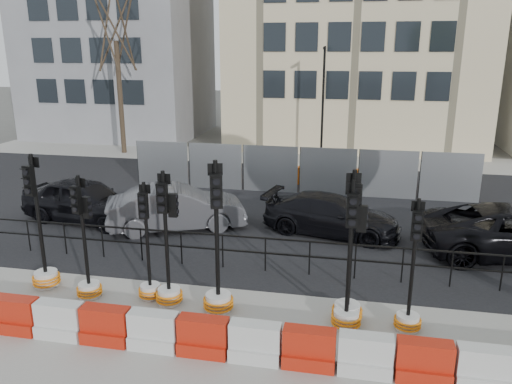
% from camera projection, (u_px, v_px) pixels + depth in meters
% --- Properties ---
extents(ground, '(120.00, 120.00, 0.00)m').
position_uv_depth(ground, '(257.00, 292.00, 12.55)').
color(ground, '#51514C').
rests_on(ground, ground).
extents(sidewalk_near, '(40.00, 6.00, 0.02)m').
position_uv_depth(sidewalk_near, '(227.00, 362.00, 9.73)').
color(sidewalk_near, gray).
rests_on(sidewalk_near, ground).
extents(road, '(40.00, 14.00, 0.03)m').
position_uv_depth(road, '(292.00, 207.00, 19.14)').
color(road, black).
rests_on(road, ground).
extents(sidewalk_far, '(40.00, 4.00, 0.02)m').
position_uv_depth(sidewalk_far, '(313.00, 159.00, 27.62)').
color(sidewalk_far, gray).
rests_on(sidewalk_far, ground).
extents(building_grey, '(11.00, 9.06, 14.00)m').
position_uv_depth(building_grey, '(118.00, 31.00, 33.96)').
color(building_grey, gray).
rests_on(building_grey, ground).
extents(kerb_railing, '(18.00, 0.04, 1.00)m').
position_uv_depth(kerb_railing, '(265.00, 248.00, 13.49)').
color(kerb_railing, black).
rests_on(kerb_railing, ground).
extents(heras_fencing, '(14.33, 1.72, 2.00)m').
position_uv_depth(heras_fencing, '(314.00, 174.00, 21.56)').
color(heras_fencing, '#94979C').
rests_on(heras_fencing, ground).
extents(lamp_post_far, '(0.12, 0.56, 6.00)m').
position_uv_depth(lamp_post_far, '(323.00, 102.00, 25.68)').
color(lamp_post_far, black).
rests_on(lamp_post_far, ground).
extents(tree_bare_far, '(2.00, 2.00, 9.00)m').
position_uv_depth(tree_bare_far, '(116.00, 34.00, 27.38)').
color(tree_bare_far, '#473828').
rests_on(tree_bare_far, ground).
extents(barrier_row, '(14.65, 0.50, 0.80)m').
position_uv_depth(barrier_row, '(229.00, 340.00, 9.82)').
color(barrier_row, red).
rests_on(barrier_row, ground).
extents(traffic_signal_a, '(0.69, 0.69, 3.48)m').
position_uv_depth(traffic_signal_a, '(44.00, 261.00, 12.62)').
color(traffic_signal_a, white).
rests_on(traffic_signal_a, ground).
extents(traffic_signal_b, '(0.61, 0.61, 3.10)m').
position_uv_depth(traffic_signal_b, '(87.00, 270.00, 12.07)').
color(traffic_signal_b, white).
rests_on(traffic_signal_b, ground).
extents(traffic_signal_c, '(0.58, 0.58, 2.95)m').
position_uv_depth(traffic_signal_c, '(149.00, 276.00, 12.06)').
color(traffic_signal_c, white).
rests_on(traffic_signal_c, ground).
extents(traffic_signal_d, '(0.65, 0.65, 3.28)m').
position_uv_depth(traffic_signal_d, '(168.00, 274.00, 11.75)').
color(traffic_signal_d, white).
rests_on(traffic_signal_d, ground).
extents(traffic_signal_e, '(0.71, 0.71, 3.60)m').
position_uv_depth(traffic_signal_e, '(218.00, 282.00, 11.42)').
color(traffic_signal_e, white).
rests_on(traffic_signal_e, ground).
extents(traffic_signal_f, '(0.66, 0.66, 3.35)m').
position_uv_depth(traffic_signal_f, '(348.00, 295.00, 10.72)').
color(traffic_signal_f, white).
rests_on(traffic_signal_f, ground).
extents(traffic_signal_g, '(0.69, 0.69, 3.50)m').
position_uv_depth(traffic_signal_g, '(348.00, 292.00, 11.00)').
color(traffic_signal_g, white).
rests_on(traffic_signal_g, ground).
extents(traffic_signal_h, '(0.59, 0.59, 2.99)m').
position_uv_depth(traffic_signal_h, '(409.00, 304.00, 10.69)').
color(traffic_signal_h, white).
rests_on(traffic_signal_h, ground).
extents(car_a, '(3.37, 5.15, 1.54)m').
position_uv_depth(car_a, '(85.00, 200.00, 17.46)').
color(car_a, black).
rests_on(car_a, ground).
extents(car_b, '(4.90, 5.72, 1.50)m').
position_uv_depth(car_b, '(177.00, 208.00, 16.73)').
color(car_b, '#4C4C51').
rests_on(car_b, ground).
extents(car_c, '(3.67, 5.23, 1.30)m').
position_uv_depth(car_c, '(332.00, 215.00, 16.31)').
color(car_c, black).
rests_on(car_c, ground).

